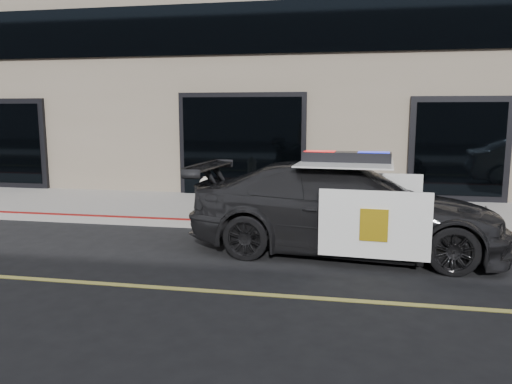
# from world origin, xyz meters

# --- Properties ---
(ground) EXTENTS (120.00, 120.00, 0.00)m
(ground) POSITION_xyz_m (0.00, 0.00, 0.00)
(ground) COLOR black
(ground) RESTS_ON ground
(sidewalk_n) EXTENTS (60.00, 3.50, 0.15)m
(sidewalk_n) POSITION_xyz_m (0.00, 5.25, 0.07)
(sidewalk_n) COLOR gray
(sidewalk_n) RESTS_ON ground
(police_car) EXTENTS (2.82, 5.50, 1.71)m
(police_car) POSITION_xyz_m (1.80, 2.30, 0.77)
(police_car) COLOR black
(police_car) RESTS_ON ground
(fire_hydrant) EXTENTS (0.37, 0.52, 0.82)m
(fire_hydrant) POSITION_xyz_m (-1.23, 4.21, 0.54)
(fire_hydrant) COLOR beige
(fire_hydrant) RESTS_ON sidewalk_n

